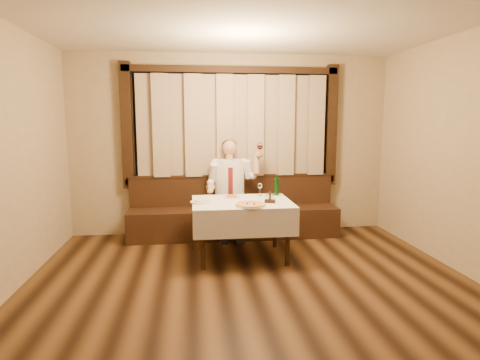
{
  "coord_description": "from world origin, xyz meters",
  "views": [
    {
      "loc": [
        -0.63,
        -3.33,
        1.79
      ],
      "look_at": [
        0.0,
        1.9,
        1.0
      ],
      "focal_mm": 30.0,
      "sensor_mm": 36.0,
      "label": 1
    }
  ],
  "objects": [
    {
      "name": "table_wine_glass",
      "position": [
        0.29,
        2.03,
        0.89
      ],
      "size": [
        0.07,
        0.07,
        0.18
      ],
      "rotation": [
        0.0,
        0.0,
        -0.13
      ],
      "color": "white",
      "rests_on": "dining_table"
    },
    {
      "name": "dining_table",
      "position": [
        0.0,
        1.7,
        0.65
      ],
      "size": [
        1.27,
        0.97,
        0.76
      ],
      "color": "black",
      "rests_on": "ground"
    },
    {
      "name": "pasta_cream",
      "position": [
        -0.53,
        1.66,
        0.79
      ],
      "size": [
        0.27,
        0.27,
        0.09
      ],
      "rotation": [
        0.0,
        0.0,
        -0.42
      ],
      "color": "white",
      "rests_on": "dining_table"
    },
    {
      "name": "seated_man",
      "position": [
        -0.06,
        2.63,
        0.86
      ],
      "size": [
        0.84,
        0.63,
        1.5
      ],
      "color": "black",
      "rests_on": "ground"
    },
    {
      "name": "cruet_caddy",
      "position": [
        0.34,
        1.54,
        0.81
      ],
      "size": [
        0.14,
        0.11,
        0.14
      ],
      "rotation": [
        0.0,
        0.0,
        -0.36
      ],
      "color": "black",
      "rests_on": "dining_table"
    },
    {
      "name": "banquette",
      "position": [
        0.0,
        2.72,
        0.31
      ],
      "size": [
        3.2,
        0.61,
        0.94
      ],
      "color": "black",
      "rests_on": "ground"
    },
    {
      "name": "green_bottle",
      "position": [
        0.53,
        2.04,
        0.88
      ],
      "size": [
        0.06,
        0.06,
        0.29
      ],
      "rotation": [
        0.0,
        0.0,
        0.35
      ],
      "color": "#115014",
      "rests_on": "dining_table"
    },
    {
      "name": "room",
      "position": [
        -0.0,
        0.97,
        1.5
      ],
      "size": [
        5.01,
        6.01,
        2.81
      ],
      "color": "black",
      "rests_on": "ground"
    },
    {
      "name": "pasta_red",
      "position": [
        -0.11,
        1.93,
        0.79
      ],
      "size": [
        0.23,
        0.23,
        0.08
      ],
      "rotation": [
        0.0,
        0.0,
        -0.22
      ],
      "color": "white",
      "rests_on": "dining_table"
    },
    {
      "name": "pizza",
      "position": [
        0.06,
        1.38,
        0.77
      ],
      "size": [
        0.38,
        0.38,
        0.04
      ],
      "rotation": [
        0.0,
        0.0,
        -0.11
      ],
      "color": "white",
      "rests_on": "dining_table"
    }
  ]
}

